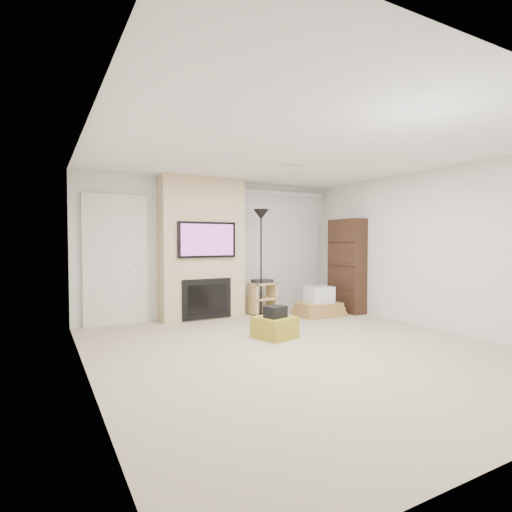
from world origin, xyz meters
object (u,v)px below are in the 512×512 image
ottoman (275,327)px  box_stack (319,305)px  bookshelf (347,266)px  floor_lamp (261,232)px  av_stand (262,296)px

ottoman → box_stack: 1.90m
ottoman → bookshelf: bookshelf is taller
floor_lamp → bookshelf: floor_lamp is taller
floor_lamp → av_stand: bearing=52.5°
av_stand → bookshelf: size_ratio=0.37×
av_stand → ottoman: bearing=-114.0°
av_stand → bookshelf: bearing=-18.8°
ottoman → floor_lamp: floor_lamp is taller
av_stand → box_stack: av_stand is taller
box_stack → bookshelf: bookshelf is taller
box_stack → bookshelf: (0.72, 0.07, 0.69)m
av_stand → bookshelf: bookshelf is taller
bookshelf → av_stand: bearing=161.2°
floor_lamp → av_stand: (0.10, 0.13, -1.19)m
box_stack → floor_lamp: bearing=153.5°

